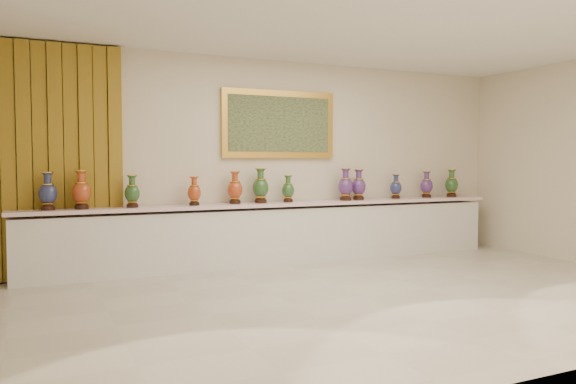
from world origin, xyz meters
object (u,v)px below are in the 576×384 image
at_px(counter, 281,234).
at_px(vase_1, 81,192).
at_px(vase_2, 132,193).
at_px(vase_0, 48,193).

xyz_separation_m(counter, vase_1, (-2.75, -0.05, 0.68)).
distance_m(vase_1, vase_2, 0.62).
relative_size(vase_0, vase_2, 1.11).
height_order(counter, vase_0, vase_0).
bearing_deg(counter, vase_1, -179.03).
xyz_separation_m(vase_0, vase_1, (0.39, -0.01, 0.01)).
height_order(vase_1, vase_2, vase_1).
bearing_deg(vase_1, vase_2, -0.92).
height_order(vase_0, vase_2, vase_0).
bearing_deg(vase_1, vase_0, 177.93).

